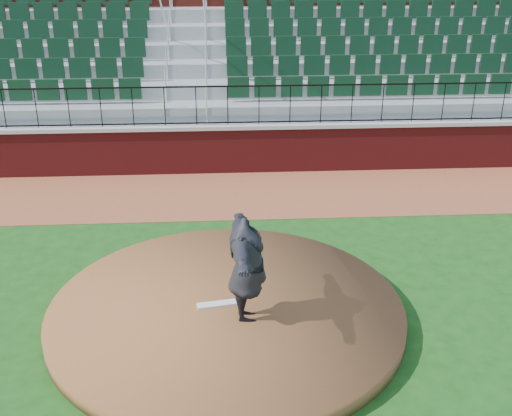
{
  "coord_description": "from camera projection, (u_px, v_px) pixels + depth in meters",
  "views": [
    {
      "loc": [
        -0.63,
        -9.11,
        5.93
      ],
      "look_at": [
        0.0,
        1.5,
        1.3
      ],
      "focal_mm": 44.72,
      "sensor_mm": 36.0,
      "label": 1
    }
  ],
  "objects": [
    {
      "name": "seating_stands",
      "position": [
        239.0,
        65.0,
        18.73
      ],
      "size": [
        34.0,
        5.1,
        4.6
      ],
      "primitive_type": null,
      "color": "gray",
      "rests_on": "ground"
    },
    {
      "name": "wall_railing",
      "position": [
        243.0,
        105.0,
        16.43
      ],
      "size": [
        34.0,
        0.05,
        1.0
      ],
      "primitive_type": null,
      "color": "black",
      "rests_on": "wall_cap"
    },
    {
      "name": "warning_track",
      "position": [
        247.0,
        193.0,
        15.68
      ],
      "size": [
        34.0,
        3.2,
        0.01
      ],
      "primitive_type": "cube",
      "color": "brown",
      "rests_on": "ground"
    },
    {
      "name": "field_wall",
      "position": [
        244.0,
        150.0,
        16.91
      ],
      "size": [
        34.0,
        0.35,
        1.2
      ],
      "primitive_type": "cube",
      "color": "maroon",
      "rests_on": "ground"
    },
    {
      "name": "wall_cap",
      "position": [
        244.0,
        126.0,
        16.65
      ],
      "size": [
        34.0,
        0.45,
        0.1
      ],
      "primitive_type": "cube",
      "color": "#B7B7B7",
      "rests_on": "field_wall"
    },
    {
      "name": "pitchers_mound",
      "position": [
        226.0,
        311.0,
        10.59
      ],
      "size": [
        5.87,
        5.87,
        0.25
      ],
      "primitive_type": "cylinder",
      "color": "brown",
      "rests_on": "ground"
    },
    {
      "name": "ground",
      "position": [
        261.0,
        314.0,
        10.74
      ],
      "size": [
        90.0,
        90.0,
        0.0
      ],
      "primitive_type": "plane",
      "color": "#174814",
      "rests_on": "ground"
    },
    {
      "name": "concourse_wall",
      "position": [
        236.0,
        36.0,
        21.11
      ],
      "size": [
        34.0,
        0.5,
        5.5
      ],
      "primitive_type": "cube",
      "color": "maroon",
      "rests_on": "ground"
    },
    {
      "name": "pitcher",
      "position": [
        247.0,
        269.0,
        9.84
      ],
      "size": [
        0.59,
        2.17,
        1.76
      ],
      "primitive_type": "imported",
      "rotation": [
        0.0,
        0.0,
        1.57
      ],
      "color": "black",
      "rests_on": "pitchers_mound"
    },
    {
      "name": "pitching_rubber",
      "position": [
        217.0,
        304.0,
        10.51
      ],
      "size": [
        0.68,
        0.27,
        0.04
      ],
      "primitive_type": "cube",
      "rotation": [
        0.0,
        0.0,
        0.17
      ],
      "color": "white",
      "rests_on": "pitchers_mound"
    }
  ]
}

